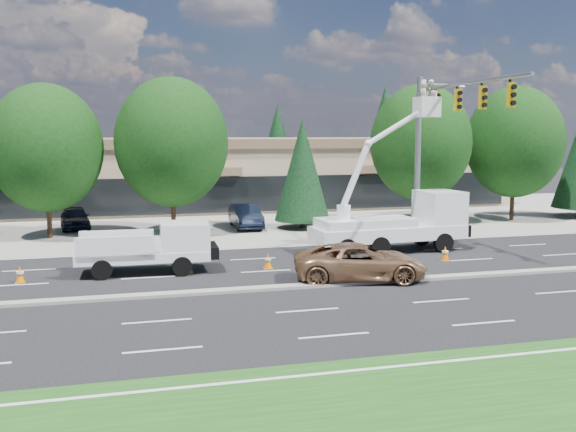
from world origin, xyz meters
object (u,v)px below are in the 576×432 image
object	(u,v)px
signal_mast	(438,131)
utility_pickup	(153,252)
bucket_truck	(400,215)
minivan	(360,262)

from	to	relation	value
signal_mast	utility_pickup	distance (m)	15.90
utility_pickup	bucket_truck	size ratio (longest dim) A/B	0.65
utility_pickup	minivan	bearing A→B (deg)	-21.84
signal_mast	minivan	xyz separation A→B (m)	(-6.66, -6.44, -5.31)
signal_mast	bucket_truck	size ratio (longest dim) A/B	1.18
signal_mast	utility_pickup	xyz separation A→B (m)	(-14.76, -2.86, -5.18)
bucket_truck	minivan	xyz separation A→B (m)	(-4.31, -5.65, -1.08)
utility_pickup	bucket_truck	bearing A→B (deg)	11.47
minivan	bucket_truck	bearing A→B (deg)	-25.86
utility_pickup	signal_mast	bearing A→B (deg)	13.00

